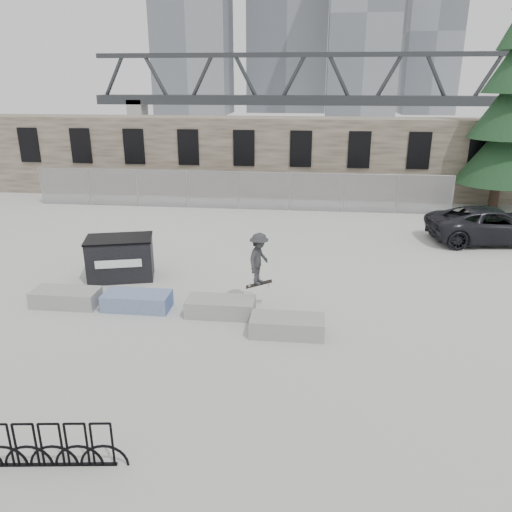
{
  "coord_description": "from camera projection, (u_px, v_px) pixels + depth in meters",
  "views": [
    {
      "loc": [
        3.83,
        -13.26,
        6.55
      ],
      "look_at": [
        2.19,
        1.45,
        1.3
      ],
      "focal_mm": 35.0,
      "sensor_mm": 36.0,
      "label": 1
    }
  ],
  "objects": [
    {
      "name": "ground",
      "position": [
        178.0,
        310.0,
        15.01
      ],
      "size": [
        120.0,
        120.0,
        0.0
      ],
      "primitive_type": "plane",
      "color": "beige",
      "rests_on": "ground"
    },
    {
      "name": "stone_wall",
      "position": [
        247.0,
        156.0,
        29.47
      ],
      "size": [
        36.0,
        2.58,
        4.5
      ],
      "color": "brown",
      "rests_on": "ground"
    },
    {
      "name": "chainlink_fence",
      "position": [
        238.0,
        190.0,
        26.37
      ],
      "size": [
        22.06,
        0.06,
        2.02
      ],
      "color": "gray",
      "rests_on": "ground"
    },
    {
      "name": "planter_far_left",
      "position": [
        66.0,
        297.0,
        15.25
      ],
      "size": [
        2.0,
        0.9,
        0.5
      ],
      "color": "#999996",
      "rests_on": "ground"
    },
    {
      "name": "planter_center_left",
      "position": [
        137.0,
        300.0,
        15.01
      ],
      "size": [
        2.0,
        0.9,
        0.5
      ],
      "color": "#33539A",
      "rests_on": "ground"
    },
    {
      "name": "planter_center_right",
      "position": [
        221.0,
        306.0,
        14.62
      ],
      "size": [
        2.0,
        0.9,
        0.5
      ],
      "color": "#999996",
      "rests_on": "ground"
    },
    {
      "name": "planter_offset",
      "position": [
        287.0,
        325.0,
        13.5
      ],
      "size": [
        2.0,
        0.9,
        0.5
      ],
      "color": "#999996",
      "rests_on": "ground"
    },
    {
      "name": "dumpster",
      "position": [
        120.0,
        258.0,
        17.21
      ],
      "size": [
        2.5,
        1.89,
        1.46
      ],
      "rotation": [
        0.0,
        0.0,
        0.26
      ],
      "color": "black",
      "rests_on": "ground"
    },
    {
      "name": "bike_rack",
      "position": [
        0.0,
        446.0,
        8.81
      ],
      "size": [
        4.46,
        0.6,
        0.9
      ],
      "rotation": [
        0.0,
        0.0,
        0.12
      ],
      "color": "black",
      "rests_on": "ground"
    },
    {
      "name": "spruce_tree",
      "position": [
        507.0,
        115.0,
        25.17
      ],
      "size": [
        4.32,
        4.32,
        11.5
      ],
      "color": "#38281E",
      "rests_on": "ground"
    },
    {
      "name": "skyline_towers",
      "position": [
        293.0,
        1.0,
        96.04
      ],
      "size": [
        58.0,
        28.0,
        48.0
      ],
      "color": "slate",
      "rests_on": "ground"
    },
    {
      "name": "truss_bridge",
      "position": [
        362.0,
        99.0,
        64.1
      ],
      "size": [
        70.0,
        3.0,
        9.8
      ],
      "color": "#2D3033",
      "rests_on": "ground"
    },
    {
      "name": "suv",
      "position": [
        493.0,
        225.0,
        21.08
      ],
      "size": [
        5.62,
        3.09,
        1.49
      ],
      "primitive_type": "imported",
      "rotation": [
        0.0,
        0.0,
        1.69
      ],
      "color": "black",
      "rests_on": "ground"
    },
    {
      "name": "skateboarder",
      "position": [
        259.0,
        259.0,
        14.65
      ],
      "size": [
        0.87,
        1.14,
        1.7
      ],
      "rotation": [
        0.0,
        0.0,
        1.25
      ],
      "color": "#2D2D30",
      "rests_on": "ground"
    }
  ]
}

